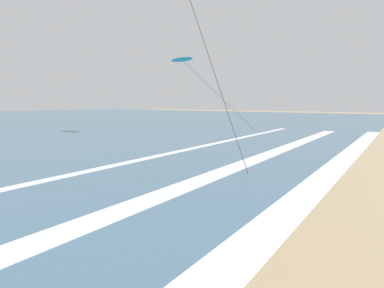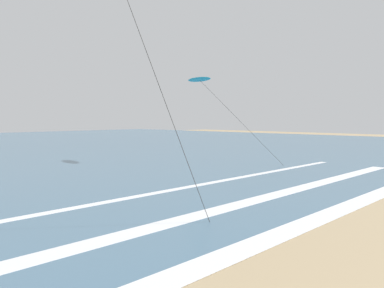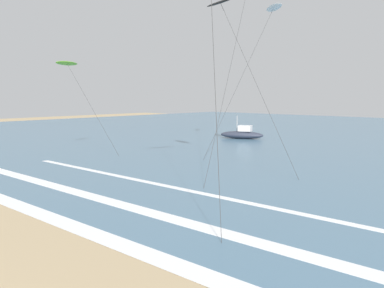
% 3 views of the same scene
% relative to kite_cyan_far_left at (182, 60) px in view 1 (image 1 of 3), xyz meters
% --- Properties ---
extents(wave_foam_shoreline, '(47.38, 0.96, 0.01)m').
position_rel_kite_cyan_far_left_xyz_m(wave_foam_shoreline, '(-17.12, -16.25, -6.73)').
color(wave_foam_shoreline, white).
rests_on(wave_foam_shoreline, ocean_surface).
extents(wave_foam_mid_break, '(43.29, 0.90, 0.01)m').
position_rel_kite_cyan_far_left_xyz_m(wave_foam_mid_break, '(-16.38, -12.84, -6.73)').
color(wave_foam_mid_break, white).
rests_on(wave_foam_mid_break, ocean_surface).
extents(wave_foam_outer_break, '(42.23, 0.51, 0.01)m').
position_rel_kite_cyan_far_left_xyz_m(wave_foam_outer_break, '(-15.48, -8.46, -6.73)').
color(wave_foam_outer_break, white).
rests_on(wave_foam_outer_break, ocean_surface).
extents(kite_cyan_far_left, '(2.19, 8.97, 7.00)m').
position_rel_kite_cyan_far_left_xyz_m(kite_cyan_far_left, '(0.00, 0.00, 0.00)').
color(kite_cyan_far_left, '#23A8C6').
rests_on(kite_cyan_far_left, ground).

